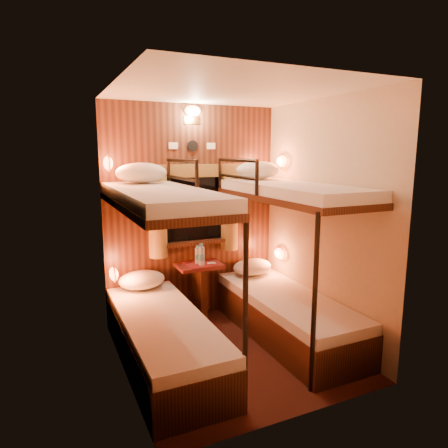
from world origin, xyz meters
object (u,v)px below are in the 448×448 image
bottle_right (201,256)px  bottle_left (197,256)px  bunk_left (163,305)px  bunk_right (287,285)px  table (200,284)px

bottle_right → bottle_left: bearing=102.7°
bunk_left → bunk_right: same height
bunk_right → bottle_right: bunk_right is taller
bottle_left → bottle_right: 0.08m
table → bottle_left: size_ratio=3.11×
bunk_right → table: (-0.65, 0.78, -0.14)m
bunk_left → table: size_ratio=2.90×
bottle_left → table: bearing=-35.7°
bunk_left → bunk_right: 1.30m
table → bottle_left: (-0.02, 0.01, 0.33)m
table → bunk_right: bearing=-50.3°
bottle_right → bunk_right: bearing=-47.9°
bunk_right → bottle_left: 1.05m
bunk_right → bottle_right: size_ratio=7.70×
bunk_right → table: bunk_right is taller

